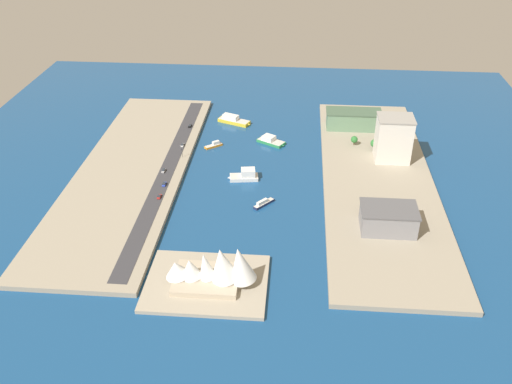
{
  "coord_description": "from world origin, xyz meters",
  "views": [
    {
      "loc": [
        -27.12,
        313.54,
        181.71
      ],
      "look_at": [
        -4.13,
        27.2,
        5.24
      ],
      "focal_mm": 38.88,
      "sensor_mm": 36.0,
      "label": 1
    }
  ],
  "objects_px": {
    "ferry_white_commuter": "(246,175)",
    "warehouse_low_gray": "(388,219)",
    "patrol_launch_navy": "(264,203)",
    "van_white": "(182,145)",
    "ferry_green_doubledeck": "(270,141)",
    "water_taxi_orange": "(214,145)",
    "opera_landmark": "(215,268)",
    "terminal_long_green": "(353,119)",
    "pickup_red": "(159,196)",
    "sedan_silver": "(164,171)",
    "hatchback_blue": "(164,184)",
    "traffic_light_waterfront": "(182,151)",
    "ferry_yellow_fast": "(233,120)",
    "suv_black": "(190,126)",
    "hotel_broad_white": "(393,138)"
  },
  "relations": [
    {
      "from": "warehouse_low_gray",
      "to": "pickup_red",
      "type": "bearing_deg",
      "value": -9.26
    },
    {
      "from": "patrol_launch_navy",
      "to": "opera_landmark",
      "type": "distance_m",
      "value": 76.96
    },
    {
      "from": "terminal_long_green",
      "to": "patrol_launch_navy",
      "type": "bearing_deg",
      "value": 61.17
    },
    {
      "from": "hotel_broad_white",
      "to": "water_taxi_orange",
      "type": "bearing_deg",
      "value": -6.39
    },
    {
      "from": "ferry_white_commuter",
      "to": "warehouse_low_gray",
      "type": "bearing_deg",
      "value": 147.59
    },
    {
      "from": "pickup_red",
      "to": "van_white",
      "type": "bearing_deg",
      "value": -90.58
    },
    {
      "from": "ferry_white_commuter",
      "to": "sedan_silver",
      "type": "xyz_separation_m",
      "value": [
        53.98,
        -0.12,
        1.03
      ]
    },
    {
      "from": "water_taxi_orange",
      "to": "opera_landmark",
      "type": "distance_m",
      "value": 150.9
    },
    {
      "from": "hotel_broad_white",
      "to": "van_white",
      "type": "xyz_separation_m",
      "value": [
        145.67,
        -7.39,
        -14.45
      ]
    },
    {
      "from": "ferry_green_doubledeck",
      "to": "hotel_broad_white",
      "type": "xyz_separation_m",
      "value": [
        -83.66,
        23.22,
        16.28
      ]
    },
    {
      "from": "ferry_yellow_fast",
      "to": "sedan_silver",
      "type": "xyz_separation_m",
      "value": [
        35.93,
        86.76,
        1.53
      ]
    },
    {
      "from": "ferry_green_doubledeck",
      "to": "pickup_red",
      "type": "relative_size",
      "value": 4.54
    },
    {
      "from": "pickup_red",
      "to": "ferry_green_doubledeck",
      "type": "bearing_deg",
      "value": -126.31
    },
    {
      "from": "van_white",
      "to": "pickup_red",
      "type": "bearing_deg",
      "value": 89.42
    },
    {
      "from": "ferry_white_commuter",
      "to": "warehouse_low_gray",
      "type": "xyz_separation_m",
      "value": [
        -84.24,
        53.49,
        6.94
      ]
    },
    {
      "from": "van_white",
      "to": "water_taxi_orange",
      "type": "bearing_deg",
      "value": -163.21
    },
    {
      "from": "terminal_long_green",
      "to": "traffic_light_waterfront",
      "type": "height_order",
      "value": "terminal_long_green"
    },
    {
      "from": "ferry_green_doubledeck",
      "to": "terminal_long_green",
      "type": "bearing_deg",
      "value": -157.33
    },
    {
      "from": "ferry_green_doubledeck",
      "to": "van_white",
      "type": "distance_m",
      "value": 64.03
    },
    {
      "from": "sedan_silver",
      "to": "hatchback_blue",
      "type": "xyz_separation_m",
      "value": [
        -4.16,
        17.13,
        0.04
      ]
    },
    {
      "from": "warehouse_low_gray",
      "to": "water_taxi_orange",
      "type": "bearing_deg",
      "value": -41.26
    },
    {
      "from": "ferry_yellow_fast",
      "to": "pickup_red",
      "type": "bearing_deg",
      "value": 75.1
    },
    {
      "from": "terminal_long_green",
      "to": "pickup_red",
      "type": "relative_size",
      "value": 8.62
    },
    {
      "from": "patrol_launch_navy",
      "to": "pickup_red",
      "type": "relative_size",
      "value": 2.89
    },
    {
      "from": "hatchback_blue",
      "to": "traffic_light_waterfront",
      "type": "bearing_deg",
      "value": -96.21
    },
    {
      "from": "ferry_green_doubledeck",
      "to": "van_white",
      "type": "relative_size",
      "value": 4.55
    },
    {
      "from": "warehouse_low_gray",
      "to": "hatchback_blue",
      "type": "height_order",
      "value": "warehouse_low_gray"
    },
    {
      "from": "hatchback_blue",
      "to": "warehouse_low_gray",
      "type": "bearing_deg",
      "value": 164.78
    },
    {
      "from": "ferry_green_doubledeck",
      "to": "ferry_white_commuter",
      "type": "xyz_separation_m",
      "value": [
        13.13,
        53.65,
        0.82
      ]
    },
    {
      "from": "ferry_yellow_fast",
      "to": "warehouse_low_gray",
      "type": "xyz_separation_m",
      "value": [
        -102.28,
        140.37,
        7.43
      ]
    },
    {
      "from": "patrol_launch_navy",
      "to": "warehouse_low_gray",
      "type": "height_order",
      "value": "warehouse_low_gray"
    },
    {
      "from": "ferry_white_commuter",
      "to": "hotel_broad_white",
      "type": "distance_m",
      "value": 102.63
    },
    {
      "from": "ferry_yellow_fast",
      "to": "warehouse_low_gray",
      "type": "distance_m",
      "value": 173.84
    },
    {
      "from": "terminal_long_green",
      "to": "sedan_silver",
      "type": "xyz_separation_m",
      "value": [
        128.19,
        79.05,
        -5.85
      ]
    },
    {
      "from": "pickup_red",
      "to": "traffic_light_waterfront",
      "type": "xyz_separation_m",
      "value": [
        -3.95,
        -53.09,
        3.43
      ]
    },
    {
      "from": "pickup_red",
      "to": "patrol_launch_navy",
      "type": "bearing_deg",
      "value": -178.87
    },
    {
      "from": "suv_black",
      "to": "patrol_launch_navy",
      "type": "bearing_deg",
      "value": 122.15
    },
    {
      "from": "ferry_green_doubledeck",
      "to": "hotel_broad_white",
      "type": "bearing_deg",
      "value": 164.49
    },
    {
      "from": "ferry_green_doubledeck",
      "to": "suv_black",
      "type": "relative_size",
      "value": 4.48
    },
    {
      "from": "pickup_red",
      "to": "ferry_yellow_fast",
      "type": "bearing_deg",
      "value": -104.9
    },
    {
      "from": "terminal_long_green",
      "to": "sedan_silver",
      "type": "bearing_deg",
      "value": 31.66
    },
    {
      "from": "terminal_long_green",
      "to": "opera_landmark",
      "type": "distance_m",
      "value": 199.89
    },
    {
      "from": "ferry_yellow_fast",
      "to": "opera_landmark",
      "type": "height_order",
      "value": "opera_landmark"
    },
    {
      "from": "patrol_launch_navy",
      "to": "van_white",
      "type": "bearing_deg",
      "value": -47.39
    },
    {
      "from": "patrol_launch_navy",
      "to": "ferry_green_doubledeck",
      "type": "distance_m",
      "value": 84.08
    },
    {
      "from": "ferry_green_doubledeck",
      "to": "terminal_long_green",
      "type": "height_order",
      "value": "terminal_long_green"
    },
    {
      "from": "sedan_silver",
      "to": "ferry_white_commuter",
      "type": "bearing_deg",
      "value": 179.87
    },
    {
      "from": "ferry_yellow_fast",
      "to": "suv_black",
      "type": "relative_size",
      "value": 5.58
    },
    {
      "from": "van_white",
      "to": "warehouse_low_gray",
      "type": "bearing_deg",
      "value": 145.55
    },
    {
      "from": "patrol_launch_navy",
      "to": "opera_landmark",
      "type": "relative_size",
      "value": 0.3
    }
  ]
}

